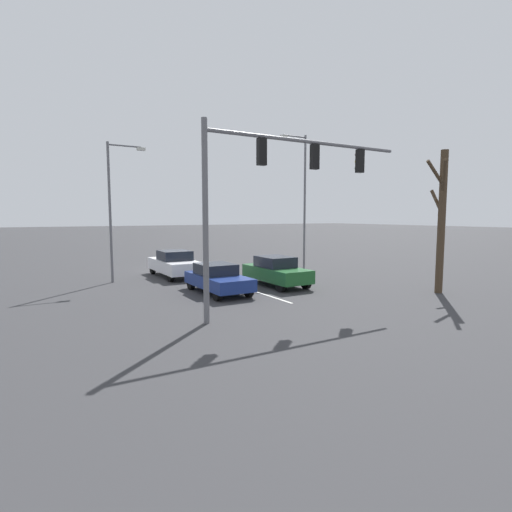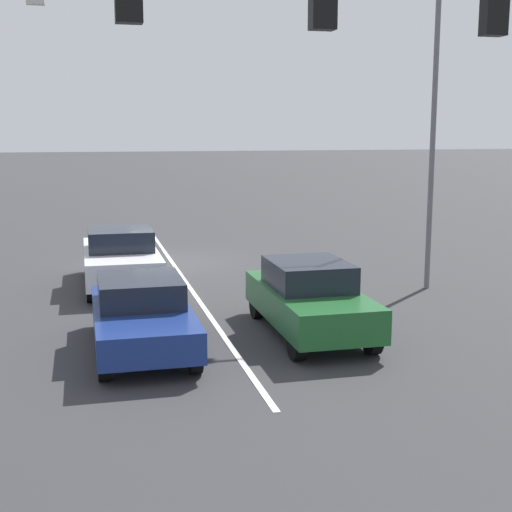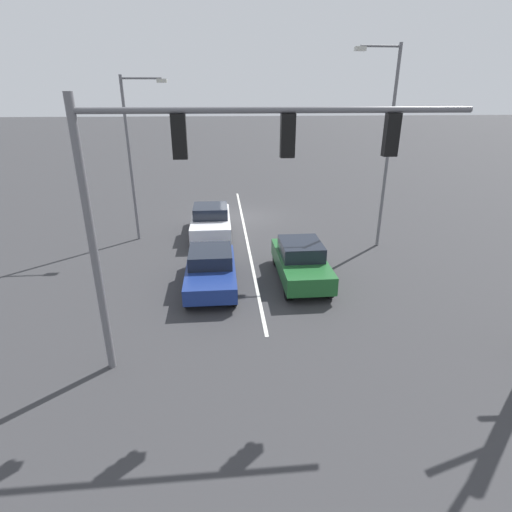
{
  "view_description": "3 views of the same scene",
  "coord_description": "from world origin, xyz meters",
  "px_view_note": "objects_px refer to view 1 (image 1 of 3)",
  "views": [
    {
      "loc": [
        9.64,
        26.22,
        3.68
      ],
      "look_at": [
        0.2,
        10.19,
        1.78
      ],
      "focal_mm": 28.0,
      "sensor_mm": 36.0,
      "label": 1
    },
    {
      "loc": [
        2.73,
        22.66,
        4.23
      ],
      "look_at": [
        -0.95,
        7.61,
        1.47
      ],
      "focal_mm": 50.0,
      "sensor_mm": 36.0,
      "label": 2
    },
    {
      "loc": [
        1.26,
        22.99,
        6.79
      ],
      "look_at": [
        0.11,
        10.36,
        1.65
      ],
      "focal_mm": 28.0,
      "sensor_mm": 36.0,
      "label": 3
    }
  ],
  "objects_px": {
    "car_navy_midlane_front": "(218,278)",
    "car_white_midlane_second": "(175,264)",
    "car_darkgreen_leftlane_front": "(276,271)",
    "bare_tree_near": "(441,218)",
    "street_lamp_right_shoulder": "(114,202)",
    "traffic_signal_gantry": "(275,176)",
    "street_lamp_left_shoulder": "(302,195)"
  },
  "relations": [
    {
      "from": "street_lamp_right_shoulder",
      "to": "street_lamp_left_shoulder",
      "type": "xyz_separation_m",
      "value": [
        -11.23,
        2.0,
        0.58
      ]
    },
    {
      "from": "traffic_signal_gantry",
      "to": "car_white_midlane_second",
      "type": "bearing_deg",
      "value": -88.57
    },
    {
      "from": "traffic_signal_gantry",
      "to": "street_lamp_left_shoulder",
      "type": "distance_m",
      "value": 11.26
    },
    {
      "from": "car_navy_midlane_front",
      "to": "street_lamp_left_shoulder",
      "type": "height_order",
      "value": "street_lamp_left_shoulder"
    },
    {
      "from": "car_darkgreen_leftlane_front",
      "to": "street_lamp_right_shoulder",
      "type": "bearing_deg",
      "value": -38.04
    },
    {
      "from": "car_darkgreen_leftlane_front",
      "to": "bare_tree_near",
      "type": "height_order",
      "value": "bare_tree_near"
    },
    {
      "from": "car_white_midlane_second",
      "to": "street_lamp_left_shoulder",
      "type": "xyz_separation_m",
      "value": [
        -7.82,
        2.25,
        4.21
      ]
    },
    {
      "from": "car_white_midlane_second",
      "to": "traffic_signal_gantry",
      "type": "bearing_deg",
      "value": 91.43
    },
    {
      "from": "car_navy_midlane_front",
      "to": "car_white_midlane_second",
      "type": "xyz_separation_m",
      "value": [
        0.07,
        -5.94,
        0.08
      ]
    },
    {
      "from": "car_darkgreen_leftlane_front",
      "to": "car_navy_midlane_front",
      "type": "bearing_deg",
      "value": 3.96
    },
    {
      "from": "street_lamp_left_shoulder",
      "to": "bare_tree_near",
      "type": "distance_m",
      "value": 9.22
    },
    {
      "from": "street_lamp_left_shoulder",
      "to": "bare_tree_near",
      "type": "relative_size",
      "value": 1.31
    },
    {
      "from": "car_navy_midlane_front",
      "to": "car_white_midlane_second",
      "type": "height_order",
      "value": "car_white_midlane_second"
    },
    {
      "from": "car_white_midlane_second",
      "to": "traffic_signal_gantry",
      "type": "xyz_separation_m",
      "value": [
        -0.26,
        10.61,
        4.32
      ]
    },
    {
      "from": "traffic_signal_gantry",
      "to": "street_lamp_right_shoulder",
      "type": "height_order",
      "value": "street_lamp_right_shoulder"
    },
    {
      "from": "car_darkgreen_leftlane_front",
      "to": "car_white_midlane_second",
      "type": "distance_m",
      "value": 6.72
    },
    {
      "from": "street_lamp_left_shoulder",
      "to": "traffic_signal_gantry",
      "type": "bearing_deg",
      "value": 47.89
    },
    {
      "from": "street_lamp_right_shoulder",
      "to": "street_lamp_left_shoulder",
      "type": "height_order",
      "value": "street_lamp_left_shoulder"
    },
    {
      "from": "traffic_signal_gantry",
      "to": "street_lamp_left_shoulder",
      "type": "bearing_deg",
      "value": -132.11
    },
    {
      "from": "car_darkgreen_leftlane_front",
      "to": "street_lamp_right_shoulder",
      "type": "height_order",
      "value": "street_lamp_right_shoulder"
    },
    {
      "from": "car_darkgreen_leftlane_front",
      "to": "bare_tree_near",
      "type": "distance_m",
      "value": 8.36
    },
    {
      "from": "car_navy_midlane_front",
      "to": "street_lamp_right_shoulder",
      "type": "distance_m",
      "value": 7.64
    },
    {
      "from": "car_navy_midlane_front",
      "to": "car_white_midlane_second",
      "type": "distance_m",
      "value": 5.95
    },
    {
      "from": "car_navy_midlane_front",
      "to": "bare_tree_near",
      "type": "height_order",
      "value": "bare_tree_near"
    },
    {
      "from": "car_darkgreen_leftlane_front",
      "to": "car_white_midlane_second",
      "type": "xyz_separation_m",
      "value": [
        3.55,
        -5.7,
        0.01
      ]
    },
    {
      "from": "street_lamp_left_shoulder",
      "to": "street_lamp_right_shoulder",
      "type": "bearing_deg",
      "value": -10.11
    },
    {
      "from": "car_darkgreen_leftlane_front",
      "to": "street_lamp_right_shoulder",
      "type": "distance_m",
      "value": 9.57
    },
    {
      "from": "traffic_signal_gantry",
      "to": "street_lamp_right_shoulder",
      "type": "bearing_deg",
      "value": -70.43
    },
    {
      "from": "bare_tree_near",
      "to": "car_white_midlane_second",
      "type": "bearing_deg",
      "value": -51.0
    },
    {
      "from": "car_darkgreen_leftlane_front",
      "to": "bare_tree_near",
      "type": "xyz_separation_m",
      "value": [
        -5.57,
        5.57,
        2.8
      ]
    },
    {
      "from": "car_white_midlane_second",
      "to": "street_lamp_right_shoulder",
      "type": "height_order",
      "value": "street_lamp_right_shoulder"
    },
    {
      "from": "car_darkgreen_leftlane_front",
      "to": "street_lamp_left_shoulder",
      "type": "xyz_separation_m",
      "value": [
        -4.26,
        -3.45,
        4.22
      ]
    }
  ]
}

